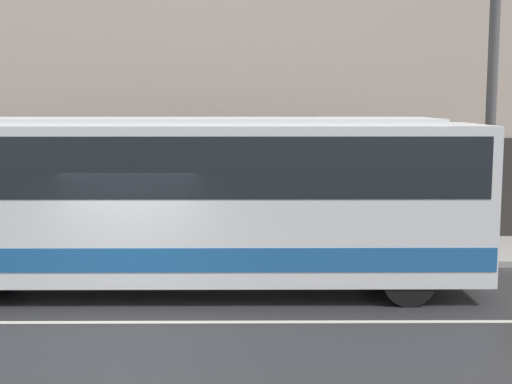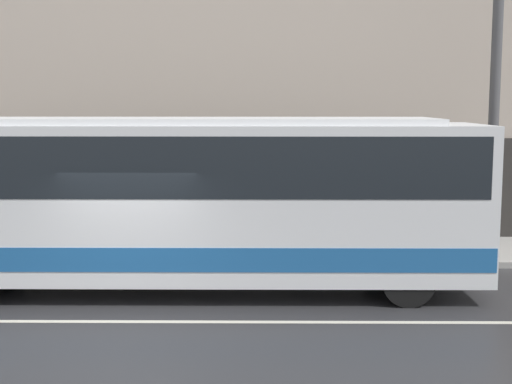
# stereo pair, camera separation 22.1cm
# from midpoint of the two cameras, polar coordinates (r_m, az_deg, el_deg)

# --- Properties ---
(ground_plane) EXTENTS (60.00, 60.00, 0.00)m
(ground_plane) POSITION_cam_midpoint_polar(r_m,az_deg,el_deg) (12.66, -11.14, -10.20)
(ground_plane) COLOR #2D2D30
(sidewalk) EXTENTS (60.00, 3.12, 0.14)m
(sidewalk) POSITION_cam_midpoint_polar(r_m,az_deg,el_deg) (17.96, -7.85, -4.68)
(sidewalk) COLOR #A09E99
(sidewalk) RESTS_ON ground_plane
(building_facade) EXTENTS (60.00, 0.35, 11.80)m
(building_facade) POSITION_cam_midpoint_polar(r_m,az_deg,el_deg) (19.36, -7.48, 12.92)
(building_facade) COLOR #B7A899
(building_facade) RESTS_ON ground_plane
(lane_stripe) EXTENTS (54.00, 0.14, 0.01)m
(lane_stripe) POSITION_cam_midpoint_polar(r_m,az_deg,el_deg) (12.66, -11.14, -10.18)
(lane_stripe) COLOR beige
(lane_stripe) RESTS_ON ground_plane
(transit_bus) EXTENTS (12.39, 2.59, 3.45)m
(transit_bus) POSITION_cam_midpoint_polar(r_m,az_deg,el_deg) (14.20, -7.59, -0.18)
(transit_bus) COLOR white
(transit_bus) RESTS_ON ground_plane
(utility_pole_near) EXTENTS (0.24, 0.24, 7.52)m
(utility_pole_near) POSITION_cam_midpoint_polar(r_m,az_deg,el_deg) (17.48, 17.99, 7.36)
(utility_pole_near) COLOR #4C4C4F
(utility_pole_near) RESTS_ON sidewalk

